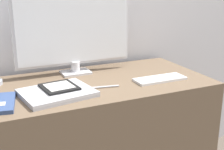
{
  "coord_description": "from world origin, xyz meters",
  "views": [
    {
      "loc": [
        -0.52,
        -1.15,
        1.23
      ],
      "look_at": [
        0.05,
        0.11,
        0.81
      ],
      "focal_mm": 50.0,
      "sensor_mm": 36.0,
      "label": 1
    }
  ],
  "objects_px": {
    "laptop": "(57,93)",
    "pen": "(105,87)",
    "monitor": "(74,27)",
    "ereader": "(59,87)",
    "keyboard": "(160,79)"
  },
  "relations": [
    {
      "from": "laptop",
      "to": "pen",
      "type": "relative_size",
      "value": 2.39
    },
    {
      "from": "laptop",
      "to": "monitor",
      "type": "bearing_deg",
      "value": 58.0
    },
    {
      "from": "monitor",
      "to": "ereader",
      "type": "distance_m",
      "value": 0.37
    },
    {
      "from": "laptop",
      "to": "keyboard",
      "type": "bearing_deg",
      "value": -0.71
    },
    {
      "from": "keyboard",
      "to": "ereader",
      "type": "relative_size",
      "value": 1.54
    },
    {
      "from": "ereader",
      "to": "pen",
      "type": "distance_m",
      "value": 0.21
    },
    {
      "from": "pen",
      "to": "ereader",
      "type": "bearing_deg",
      "value": 173.33
    },
    {
      "from": "monitor",
      "to": "keyboard",
      "type": "height_order",
      "value": "monitor"
    },
    {
      "from": "keyboard",
      "to": "ereader",
      "type": "bearing_deg",
      "value": 176.13
    },
    {
      "from": "monitor",
      "to": "laptop",
      "type": "bearing_deg",
      "value": -122.0
    },
    {
      "from": "laptop",
      "to": "pen",
      "type": "height_order",
      "value": "laptop"
    },
    {
      "from": "ereader",
      "to": "pen",
      "type": "xyz_separation_m",
      "value": [
        0.21,
        -0.02,
        -0.02
      ]
    },
    {
      "from": "laptop",
      "to": "ereader",
      "type": "bearing_deg",
      "value": 56.39
    },
    {
      "from": "pen",
      "to": "monitor",
      "type": "bearing_deg",
      "value": 100.34
    },
    {
      "from": "monitor",
      "to": "pen",
      "type": "height_order",
      "value": "monitor"
    }
  ]
}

